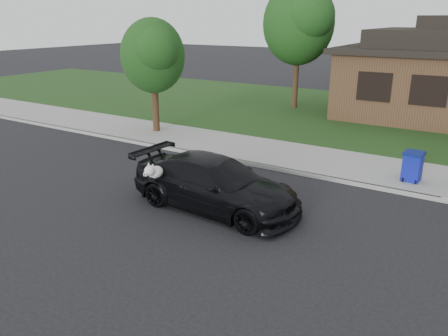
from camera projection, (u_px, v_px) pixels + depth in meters
The scene contains 8 objects.
ground at pixel (256, 218), 10.75m from camera, with size 120.00×120.00×0.00m, color black.
sidewalk at pixel (325, 162), 14.75m from camera, with size 60.00×3.00×0.12m, color gray.
curb at pixel (308, 175), 13.55m from camera, with size 60.00×0.12×0.12m, color gray.
lawn at pixel (380, 118), 21.19m from camera, with size 60.00×13.00×0.13m, color #193814.
sedan at pixel (215, 184), 11.11m from camera, with size 4.67×2.27×1.33m.
recycling_bin at pixel (412, 166), 12.75m from camera, with size 0.58×0.60×0.88m.
tree_0 at pixel (301, 22), 21.80m from camera, with size 3.78×3.60×6.34m.
tree_2 at pixel (154, 55), 17.46m from camera, with size 2.73×2.60×4.59m.
Camera 1 is at (4.45, -8.72, 4.67)m, focal length 35.00 mm.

